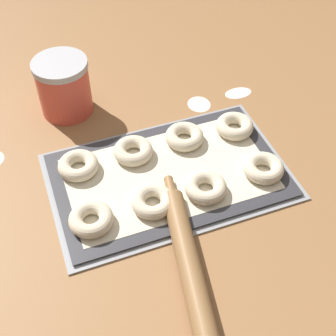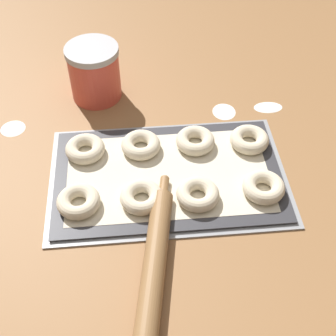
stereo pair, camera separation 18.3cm
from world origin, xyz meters
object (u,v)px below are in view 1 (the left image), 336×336
Objects in this scene: baking_tray at (168,175)px; bagel_back_mid_right at (184,137)px; bagel_front_far_right at (263,168)px; rolling_pin at (189,264)px; bagel_front_mid_right at (206,187)px; bagel_front_mid_left at (153,201)px; bagel_back_far_right at (235,126)px; bagel_front_far_left at (91,219)px; bagel_back_mid_left at (133,151)px; flour_canister at (64,87)px; bagel_back_far_left at (78,165)px.

bagel_back_mid_right is (0.07, 0.08, 0.02)m from baking_tray.
bagel_front_far_right is 1.00× the size of bagel_back_mid_right.
bagel_back_mid_right is (-0.13, 0.15, 0.00)m from bagel_front_far_right.
bagel_back_mid_right is 0.21× the size of rolling_pin.
bagel_front_mid_right is 0.14m from bagel_front_far_right.
rolling_pin is at bearing -84.61° from bagel_front_mid_left.
bagel_back_far_right is 0.39m from rolling_pin.
bagel_back_far_right reaches higher than baking_tray.
baking_tray is 0.10m from bagel_front_mid_left.
bagel_front_mid_left is at bearing 95.39° from rolling_pin.
rolling_pin is (0.02, -0.16, -0.00)m from bagel_front_mid_left.
bagel_front_far_left is 0.21m from bagel_back_mid_left.
bagel_front_far_right is 0.21× the size of rolling_pin.
bagel_front_mid_right is (0.12, -0.00, 0.00)m from bagel_front_mid_left.
bagel_front_far_left is at bearing -179.50° from bagel_front_far_right.
bagel_front_mid_left is 1.00× the size of bagel_front_mid_right.
bagel_front_mid_right is 1.00× the size of bagel_back_mid_right.
flour_canister reaches higher than bagel_back_mid_right.
bagel_back_mid_right is (0.25, 0.00, 0.00)m from bagel_back_far_left.
bagel_front_far_left and bagel_back_mid_right have the same top height.
bagel_back_mid_right is at bearing 129.36° from bagel_front_far_right.
bagel_back_far_left is 0.13m from bagel_back_mid_left.
bagel_front_mid_right is 0.19m from bagel_back_mid_left.
bagel_back_far_left is 0.38m from bagel_back_far_right.
bagel_back_far_left is (-0.12, 0.15, 0.00)m from bagel_front_mid_left.
bagel_front_mid_left is at bearing -0.19° from bagel_front_far_left.
bagel_front_far_left is at bearing -94.80° from flour_canister.
bagel_front_far_left and bagel_back_far_right have the same top height.
bagel_back_far_left is at bearing 128.35° from bagel_front_mid_left.
baking_tray is 3.64× the size of flour_canister.
bagel_front_far_right is at bearing 0.84° from bagel_front_mid_left.
bagel_front_mid_left is at bearing -75.48° from flour_canister.
bagel_back_far_right is at bearing -32.85° from flour_canister.
bagel_front_mid_right is (0.25, -0.00, 0.00)m from bagel_front_far_left.
bagel_front_far_left is 1.00× the size of bagel_front_far_right.
flour_canister is (-0.36, 0.23, 0.05)m from bagel_back_far_right.
bagel_front_mid_right is at bearing -33.21° from bagel_back_far_left.
bagel_back_mid_right is at bearing 176.37° from bagel_back_far_right.
bagel_front_mid_right is 0.63× the size of flour_canister.
flour_canister is at bearing 101.86° from rolling_pin.
bagel_front_mid_right and bagel_front_far_right have the same top height.
bagel_back_far_left is at bearing -179.38° from bagel_back_mid_left.
bagel_back_mid_right is at bearing 49.80° from bagel_front_mid_left.
bagel_front_mid_left and bagel_back_far_right have the same top height.
bagel_back_far_right is (0.39, 0.15, 0.00)m from bagel_front_far_left.
flour_canister reaches higher than baking_tray.
bagel_front_mid_right is 1.00× the size of bagel_back_far_right.
baking_tray is 1.23× the size of rolling_pin.
bagel_front_mid_left is 0.26m from bagel_front_far_right.
bagel_front_far_left is 0.39m from bagel_front_far_right.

